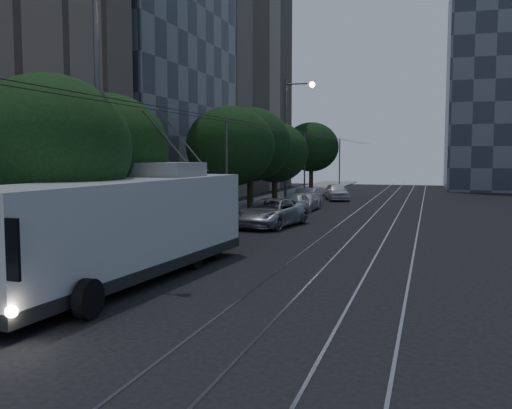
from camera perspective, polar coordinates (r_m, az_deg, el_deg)
The scene contains 20 objects.
ground at distance 20.24m, azimuth 1.52°, elevation -6.56°, with size 120.00×120.00×0.00m, color black.
sidewalk at distance 41.34m, azimuth -1.07°, elevation -0.52°, with size 5.00×90.00×0.15m, color slate.
tram_rails at distance 39.41m, azimuth 12.89°, elevation -1.02°, with size 4.52×90.00×0.02m.
overhead_wires at distance 40.44m, azimuth 2.33°, elevation 4.17°, with size 2.23×90.00×6.00m.
building_glass_mid at distance 48.66m, azimuth -13.83°, elevation 15.96°, with size 14.40×18.40×26.80m.
building_tan_far at distance 67.10m, azimuth -4.74°, elevation 16.47°, with size 14.40×22.40×34.80m.
trolleybus at distance 18.63m, azimuth -12.80°, elevation -2.26°, with size 3.59×12.71×5.63m.
pickup_silver at distance 32.18m, azimuth 1.50°, elevation -0.82°, with size 2.62×5.68×1.58m, color #B1B2B9.
car_white_a at distance 39.27m, azimuth 3.90°, elevation 0.14°, with size 1.73×4.31×1.47m, color silver.
car_white_b at distance 41.74m, azimuth 4.90°, elevation 0.26°, with size 1.73×4.25×1.23m, color silver.
car_white_c at distance 44.70m, azimuth 5.05°, elevation 0.71°, with size 1.53×4.39×1.45m, color silver.
car_white_d at distance 51.41m, azimuth 8.07°, elevation 1.29°, with size 1.82×4.51×1.54m, color silver.
tree_0 at distance 19.63m, azimuth -19.99°, elevation 5.33°, with size 5.28×5.28×6.66m.
tree_1 at distance 22.46m, azimuth -14.71°, elevation 5.34°, with size 4.71×4.71×6.39m.
tree_2 at distance 35.15m, azimuth -2.58°, elevation 5.83°, with size 5.48×5.48×7.04m.
tree_3 at distance 39.03m, azimuth -0.58°, elevation 6.00°, with size 5.62×5.62×7.28m.
tree_4 at distance 45.09m, azimuth 1.89°, elevation 5.22°, with size 5.28×5.28×6.61m.
tree_5 at distance 59.09m, azimuth 5.56°, elevation 5.74°, with size 5.62×5.62×7.38m.
streetlamp_near at distance 19.46m, azimuth -14.51°, elevation 10.19°, with size 2.36×0.44×9.71m.
streetlamp_far at distance 45.58m, azimuth 3.50°, elevation 7.47°, with size 2.42×0.44×10.00m.
Camera 1 is at (5.30, -19.10, 4.05)m, focal length 40.00 mm.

